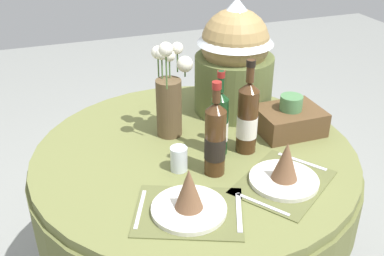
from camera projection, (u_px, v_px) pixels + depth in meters
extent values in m
cylinder|color=olive|center=(195.00, 154.00, 1.77)|extent=(1.25, 1.25, 0.04)
cylinder|color=#626738|center=(195.00, 180.00, 1.83)|extent=(1.27, 1.27, 0.21)
cylinder|color=black|center=(194.00, 228.00, 1.95)|extent=(0.12, 0.12, 0.71)
cube|color=brown|center=(189.00, 211.00, 1.43)|extent=(0.41, 0.37, 0.00)
cylinder|color=silver|center=(189.00, 209.00, 1.43)|extent=(0.24, 0.24, 0.02)
cone|color=brown|center=(189.00, 189.00, 1.39)|extent=(0.09, 0.09, 0.14)
cube|color=silver|center=(140.00, 209.00, 1.44)|extent=(0.08, 0.18, 0.00)
cube|color=silver|center=(238.00, 212.00, 1.42)|extent=(0.09, 0.18, 0.00)
cube|color=brown|center=(283.00, 182.00, 1.57)|extent=(0.43, 0.41, 0.00)
cylinder|color=silver|center=(284.00, 180.00, 1.56)|extent=(0.24, 0.24, 0.02)
cone|color=brown|center=(286.00, 161.00, 1.53)|extent=(0.09, 0.09, 0.14)
cube|color=silver|center=(262.00, 204.00, 1.46)|extent=(0.12, 0.16, 0.00)
cube|color=silver|center=(302.00, 162.00, 1.68)|extent=(0.12, 0.17, 0.00)
cylinder|color=brown|center=(169.00, 108.00, 1.82)|extent=(0.10, 0.10, 0.24)
sphere|color=silver|center=(162.00, 54.00, 1.73)|extent=(0.05, 0.05, 0.05)
cylinder|color=#4C7038|center=(162.00, 68.00, 1.75)|extent=(0.01, 0.01, 0.09)
sphere|color=silver|center=(169.00, 56.00, 1.74)|extent=(0.05, 0.05, 0.05)
cylinder|color=#4C7038|center=(170.00, 68.00, 1.76)|extent=(0.01, 0.01, 0.08)
sphere|color=silver|center=(158.00, 52.00, 1.74)|extent=(0.05, 0.05, 0.05)
cylinder|color=#4C7038|center=(158.00, 67.00, 1.77)|extent=(0.01, 0.01, 0.09)
sphere|color=silver|center=(185.00, 64.00, 1.77)|extent=(0.06, 0.06, 0.06)
cylinder|color=#4C7038|center=(185.00, 73.00, 1.79)|extent=(0.01, 0.01, 0.03)
sphere|color=silver|center=(166.00, 49.00, 1.61)|extent=(0.05, 0.05, 0.05)
cylinder|color=#4C7038|center=(166.00, 72.00, 1.65)|extent=(0.01, 0.01, 0.14)
sphere|color=silver|center=(177.00, 48.00, 1.79)|extent=(0.05, 0.05, 0.05)
cylinder|color=#4C7038|center=(177.00, 62.00, 1.82)|extent=(0.01, 0.01, 0.09)
cylinder|color=#143819|center=(219.00, 127.00, 1.69)|extent=(0.06, 0.06, 0.23)
cylinder|color=silver|center=(219.00, 131.00, 1.70)|extent=(0.07, 0.07, 0.08)
cone|color=#143819|center=(220.00, 95.00, 1.63)|extent=(0.06, 0.06, 0.03)
cylinder|color=#143819|center=(221.00, 81.00, 1.61)|extent=(0.02, 0.02, 0.08)
cylinder|color=maroon|center=(221.00, 74.00, 1.59)|extent=(0.03, 0.03, 0.02)
cylinder|color=#422814|center=(215.00, 143.00, 1.57)|extent=(0.07, 0.07, 0.24)
cylinder|color=black|center=(215.00, 148.00, 1.58)|extent=(0.07, 0.07, 0.08)
cone|color=#422814|center=(216.00, 107.00, 1.50)|extent=(0.07, 0.07, 0.03)
cylinder|color=#422814|center=(217.00, 92.00, 1.48)|extent=(0.03, 0.03, 0.07)
cylinder|color=maroon|center=(217.00, 85.00, 1.47)|extent=(0.03, 0.03, 0.02)
cylinder|color=#422814|center=(247.00, 121.00, 1.70)|extent=(0.08, 0.08, 0.25)
cylinder|color=silver|center=(247.00, 126.00, 1.71)|extent=(0.08, 0.08, 0.09)
cone|color=#422814|center=(250.00, 86.00, 1.63)|extent=(0.08, 0.08, 0.04)
cylinder|color=#422814|center=(251.00, 71.00, 1.60)|extent=(0.03, 0.03, 0.08)
cylinder|color=black|center=(251.00, 63.00, 1.59)|extent=(0.03, 0.03, 0.02)
cylinder|color=silver|center=(179.00, 159.00, 1.62)|extent=(0.06, 0.06, 0.09)
cylinder|color=#566033|center=(233.00, 84.00, 2.02)|extent=(0.35, 0.35, 0.25)
sphere|color=#9E7F4C|center=(235.00, 43.00, 1.93)|extent=(0.29, 0.29, 0.29)
cone|color=silver|center=(236.00, 21.00, 1.88)|extent=(0.33, 0.33, 0.19)
cube|color=brown|center=(289.00, 120.00, 1.87)|extent=(0.26, 0.20, 0.10)
cylinder|color=#4C7F4C|center=(291.00, 103.00, 1.83)|extent=(0.09, 0.09, 0.06)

